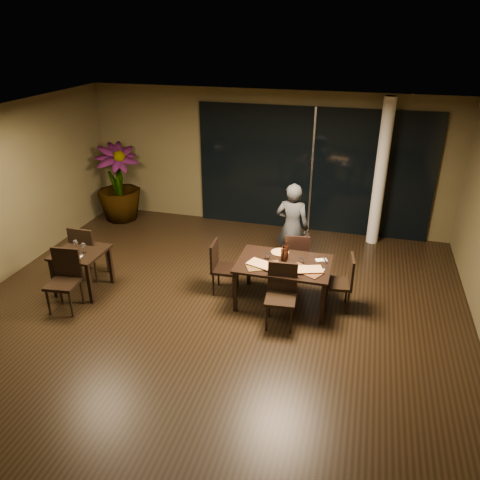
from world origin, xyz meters
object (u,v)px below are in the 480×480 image
(chair_side_far, at_px, (87,250))
(bottle_b, at_px, (285,255))
(diner, at_px, (292,227))
(bottle_a, at_px, (283,253))
(potted_plant, at_px, (118,183))
(chair_main_right, at_px, (343,280))
(chair_main_near, at_px, (281,291))
(chair_side_near, at_px, (65,276))
(main_table, at_px, (284,267))
(side_table, at_px, (81,258))
(bottle_c, at_px, (286,250))
(chair_main_left, at_px, (221,265))
(chair_main_far, at_px, (297,255))

(chair_side_far, relative_size, bottle_b, 4.13)
(bottle_b, bearing_deg, diner, 94.46)
(diner, distance_m, bottle_a, 1.17)
(diner, xyz_separation_m, potted_plant, (-4.26, 1.34, 0.05))
(chair_side_far, bearing_deg, bottle_a, -176.06)
(diner, bearing_deg, chair_main_right, 134.62)
(bottle_a, distance_m, bottle_b, 0.07)
(chair_side_far, xyz_separation_m, bottle_b, (3.54, 0.15, 0.30))
(chair_main_right, bearing_deg, bottle_b, -92.69)
(chair_main_near, distance_m, chair_side_near, 3.46)
(main_table, xyz_separation_m, side_table, (-3.40, -0.50, -0.05))
(chair_side_near, xyz_separation_m, bottle_b, (3.37, 1.06, 0.31))
(chair_side_far, relative_size, diner, 0.61)
(main_table, relative_size, chair_side_far, 1.45)
(potted_plant, xyz_separation_m, bottle_c, (4.35, -2.45, 0.03))
(chair_main_right, bearing_deg, bottle_a, -95.46)
(potted_plant, xyz_separation_m, bottle_a, (4.30, -2.51, 0.00))
(chair_main_left, distance_m, chair_side_near, 2.53)
(diner, distance_m, bottle_b, 1.22)
(chair_main_right, relative_size, bottle_c, 2.86)
(chair_side_far, xyz_separation_m, chair_side_near, (0.17, -0.92, -0.01))
(potted_plant, bearing_deg, chair_main_near, -35.32)
(main_table, distance_m, bottle_b, 0.20)
(chair_side_far, distance_m, bottle_b, 3.56)
(chair_main_right, height_order, bottle_b, bottle_b)
(chair_main_right, bearing_deg, chair_side_near, -82.60)
(main_table, relative_size, chair_main_left, 1.63)
(side_table, relative_size, chair_main_right, 0.85)
(main_table, distance_m, bottle_c, 0.27)
(chair_main_far, xyz_separation_m, bottle_b, (-0.08, -0.78, 0.36))
(main_table, height_order, potted_plant, potted_plant)
(potted_plant, distance_m, bottle_c, 4.99)
(chair_side_far, bearing_deg, chair_main_far, -164.83)
(side_table, relative_size, diner, 0.48)
(side_table, xyz_separation_m, chair_side_near, (0.04, -0.53, -0.06))
(bottle_a, relative_size, bottle_b, 1.11)
(chair_main_far, bearing_deg, bottle_a, 73.00)
(chair_main_far, relative_size, bottle_c, 2.81)
(bottle_c, bearing_deg, side_table, -169.50)
(chair_side_near, distance_m, bottle_c, 3.58)
(chair_main_near, xyz_separation_m, chair_main_right, (0.88, 0.65, -0.02))
(chair_main_near, xyz_separation_m, chair_main_left, (-1.16, 0.64, -0.03))
(main_table, xyz_separation_m, chair_main_left, (-1.10, 0.09, -0.16))
(side_table, bearing_deg, chair_main_far, 20.54)
(potted_plant, bearing_deg, main_table, -30.74)
(potted_plant, bearing_deg, bottle_c, -29.40)
(chair_side_near, bearing_deg, bottle_b, 10.75)
(bottle_b, xyz_separation_m, bottle_c, (-0.00, 0.10, 0.04))
(chair_side_near, xyz_separation_m, diner, (3.28, 2.27, 0.28))
(diner, relative_size, bottle_b, 6.72)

